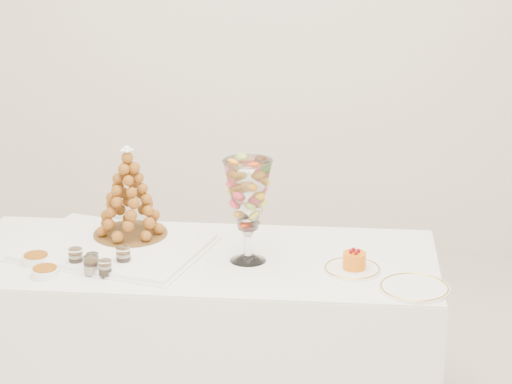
{
  "coord_description": "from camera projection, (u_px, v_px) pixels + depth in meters",
  "views": [
    {
      "loc": [
        0.27,
        -3.14,
        2.11
      ],
      "look_at": [
        0.06,
        0.22,
        0.95
      ],
      "focal_mm": 70.0,
      "sensor_mm": 36.0,
      "label": 1
    }
  ],
  "objects": [
    {
      "name": "ramekin_front",
      "position": [
        45.0,
        272.0,
        3.54
      ],
      "size": [
        0.1,
        0.1,
        0.03
      ],
      "primitive_type": "cylinder",
      "color": "white",
      "rests_on": "buffet_table"
    },
    {
      "name": "macaron_vase",
      "position": [
        248.0,
        196.0,
        3.6
      ],
      "size": [
        0.18,
        0.18,
        0.39
      ],
      "color": "white",
      "rests_on": "buffet_table"
    },
    {
      "name": "verrine_b",
      "position": [
        92.0,
        262.0,
        3.59
      ],
      "size": [
        0.05,
        0.05,
        0.06
      ],
      "primitive_type": "cylinder",
      "rotation": [
        0.0,
        0.0,
        0.17
      ],
      "color": "white",
      "rests_on": "buffet_table"
    },
    {
      "name": "verrine_e",
      "position": [
        105.0,
        269.0,
        3.53
      ],
      "size": [
        0.05,
        0.05,
        0.06
      ],
      "primitive_type": "cylinder",
      "rotation": [
        0.0,
        0.0,
        0.03
      ],
      "color": "white",
      "rests_on": "buffet_table"
    },
    {
      "name": "verrine_c",
      "position": [
        123.0,
        257.0,
        3.62
      ],
      "size": [
        0.05,
        0.05,
        0.07
      ],
      "primitive_type": "cylinder",
      "rotation": [
        0.0,
        0.0,
        -0.03
      ],
      "color": "white",
      "rests_on": "buffet_table"
    },
    {
      "name": "buffet_table",
      "position": [
        203.0,
        337.0,
        3.83
      ],
      "size": [
        1.78,
        0.75,
        0.67
      ],
      "rotation": [
        0.0,
        0.0,
        -0.03
      ],
      "color": "white",
      "rests_on": "ground"
    },
    {
      "name": "verrine_a",
      "position": [
        76.0,
        258.0,
        3.62
      ],
      "size": [
        0.06,
        0.06,
        0.07
      ],
      "primitive_type": "cylinder",
      "rotation": [
        0.0,
        0.0,
        -0.19
      ],
      "color": "white",
      "rests_on": "buffet_table"
    },
    {
      "name": "cake_plate",
      "position": [
        352.0,
        269.0,
        3.59
      ],
      "size": [
        0.21,
        0.21,
        0.01
      ],
      "primitive_type": "cylinder",
      "color": "white",
      "rests_on": "buffet_table"
    },
    {
      "name": "croquembouche",
      "position": [
        129.0,
        192.0,
        3.82
      ],
      "size": [
        0.29,
        0.29,
        0.36
      ],
      "rotation": [
        0.0,
        0.0,
        0.19
      ],
      "color": "brown",
      "rests_on": "lace_tray"
    },
    {
      "name": "spare_plate",
      "position": [
        414.0,
        288.0,
        3.44
      ],
      "size": [
        0.24,
        0.24,
        0.01
      ],
      "primitive_type": "cylinder",
      "color": "white",
      "rests_on": "buffet_table"
    },
    {
      "name": "lace_tray",
      "position": [
        114.0,
        247.0,
        3.78
      ],
      "size": [
        0.76,
        0.65,
        0.02
      ],
      "primitive_type": "cube",
      "rotation": [
        0.0,
        0.0,
        -0.3
      ],
      "color": "white",
      "rests_on": "buffet_table"
    },
    {
      "name": "ramekin_back",
      "position": [
        36.0,
        259.0,
        3.65
      ],
      "size": [
        0.1,
        0.1,
        0.03
      ],
      "primitive_type": "cylinder",
      "color": "white",
      "rests_on": "buffet_table"
    },
    {
      "name": "mousse_cake",
      "position": [
        354.0,
        260.0,
        3.58
      ],
      "size": [
        0.08,
        0.08,
        0.07
      ],
      "color": "orange",
      "rests_on": "cake_plate"
    },
    {
      "name": "verrine_d",
      "position": [
        91.0,
        265.0,
        3.55
      ],
      "size": [
        0.06,
        0.06,
        0.07
      ],
      "primitive_type": "cylinder",
      "rotation": [
        0.0,
        0.0,
        -0.3
      ],
      "color": "white",
      "rests_on": "buffet_table"
    }
  ]
}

